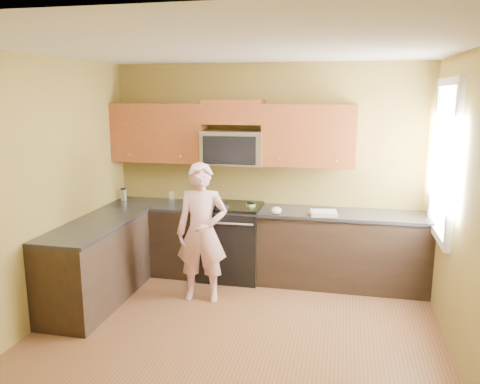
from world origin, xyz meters
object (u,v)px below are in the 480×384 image
(frying_pan, at_px, (219,208))
(butter_tub, at_px, (251,208))
(microwave, at_px, (233,164))
(woman, at_px, (202,233))
(travel_mug, at_px, (124,200))
(stove, at_px, (231,241))

(frying_pan, height_order, butter_tub, frying_pan)
(frying_pan, bearing_deg, microwave, 88.36)
(woman, xyz_separation_m, travel_mug, (-1.34, 0.83, 0.13))
(travel_mug, bearing_deg, butter_tub, -3.53)
(stove, distance_m, woman, 0.82)
(microwave, relative_size, frying_pan, 1.85)
(stove, bearing_deg, microwave, 90.00)
(stove, distance_m, travel_mug, 1.57)
(microwave, bearing_deg, woman, -100.46)
(frying_pan, xyz_separation_m, travel_mug, (-1.40, 0.29, -0.03))
(microwave, height_order, woman, microwave)
(microwave, relative_size, woman, 0.48)
(microwave, height_order, frying_pan, microwave)
(butter_tub, height_order, travel_mug, travel_mug)
(stove, height_order, microwave, microwave)
(frying_pan, bearing_deg, stove, 77.91)
(stove, relative_size, microwave, 1.25)
(microwave, bearing_deg, butter_tub, -27.69)
(travel_mug, bearing_deg, frying_pan, -11.67)
(butter_tub, xyz_separation_m, travel_mug, (-1.76, 0.11, 0.00))
(frying_pan, bearing_deg, travel_mug, -174.97)
(woman, bearing_deg, microwave, 72.90)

